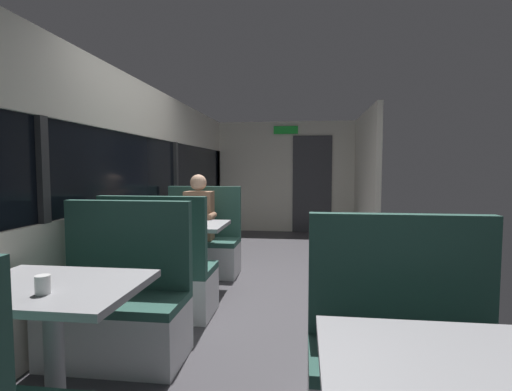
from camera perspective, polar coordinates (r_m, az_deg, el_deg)
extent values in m
cube|color=#423F44|center=(4.13, 1.39, -14.96)|extent=(3.30, 9.20, 0.02)
cube|color=beige|center=(4.38, -17.99, -7.46)|extent=(0.08, 8.40, 0.95)
cube|color=beige|center=(4.35, -18.45, 12.67)|extent=(0.08, 8.40, 0.60)
cube|color=black|center=(4.30, -18.37, 3.73)|extent=(0.03, 8.40, 0.75)
cube|color=#2D2D30|center=(3.08, -29.18, 3.34)|extent=(0.06, 0.08, 0.75)
cube|color=#2D2D30|center=(5.58, -11.87, 3.89)|extent=(0.06, 0.08, 0.75)
cube|color=#2D2D30|center=(8.28, -5.52, 4.01)|extent=(0.06, 0.08, 0.75)
cube|color=beige|center=(8.09, 4.43, 2.77)|extent=(2.90, 0.08, 2.30)
cube|color=#333338|center=(8.04, 8.32, 1.66)|extent=(0.80, 0.04, 2.00)
cube|color=green|center=(8.07, 4.45, 9.67)|extent=(0.50, 0.03, 0.16)
cube|color=beige|center=(6.96, 15.95, 2.41)|extent=(0.08, 2.40, 2.30)
cylinder|color=#9E9EA3|center=(2.42, -27.75, -20.53)|extent=(0.10, 0.10, 0.70)
cube|color=#99999E|center=(2.29, -28.06, -12.05)|extent=(0.90, 0.70, 0.04)
cube|color=silver|center=(2.99, -20.00, -18.59)|extent=(0.95, 0.50, 0.39)
cube|color=#2D564C|center=(2.92, -20.11, -14.50)|extent=(0.95, 0.50, 0.06)
cube|color=#2D564C|center=(3.01, -18.43, -6.90)|extent=(0.95, 0.08, 0.65)
cylinder|color=#9E9EA3|center=(4.29, -10.60, -9.27)|extent=(0.10, 0.10, 0.70)
cube|color=#99999E|center=(4.22, -10.67, -4.38)|extent=(0.90, 0.70, 0.04)
cube|color=silver|center=(3.73, -13.76, -13.84)|extent=(0.95, 0.50, 0.39)
cube|color=#2D564C|center=(3.67, -13.82, -10.49)|extent=(0.95, 0.50, 0.06)
cube|color=#2D564C|center=(3.41, -15.19, -5.55)|extent=(0.95, 0.08, 0.65)
cube|color=silver|center=(4.94, -8.21, -9.30)|extent=(0.95, 0.50, 0.39)
cube|color=#2D564C|center=(4.90, -8.24, -6.74)|extent=(0.95, 0.50, 0.06)
cube|color=#2D564C|center=(5.04, -7.64, -2.33)|extent=(0.95, 0.08, 0.65)
cube|color=#99999E|center=(1.43, 29.20, -22.04)|extent=(0.90, 0.70, 0.04)
cube|color=#2D564C|center=(2.12, 21.72, -21.80)|extent=(0.95, 0.50, 0.06)
cube|color=#2D564C|center=(2.19, 20.57, -11.04)|extent=(0.95, 0.08, 0.65)
cube|color=#26262D|center=(4.94, -8.21, -8.96)|extent=(0.30, 0.36, 0.45)
cube|color=#8C664C|center=(4.80, -8.44, -2.97)|extent=(0.34, 0.22, 0.60)
sphere|color=tan|center=(4.74, -8.55, 1.92)|extent=(0.20, 0.20, 0.20)
cylinder|color=#8C664C|center=(4.68, -11.40, -2.94)|extent=(0.07, 0.28, 0.07)
cylinder|color=#8C664C|center=(4.57, -6.63, -3.06)|extent=(0.07, 0.28, 0.07)
cylinder|color=white|center=(4.14, -8.44, -3.60)|extent=(0.07, 0.07, 0.09)
cylinder|color=white|center=(2.13, -29.10, -11.49)|extent=(0.07, 0.07, 0.09)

